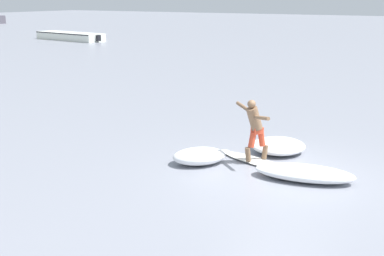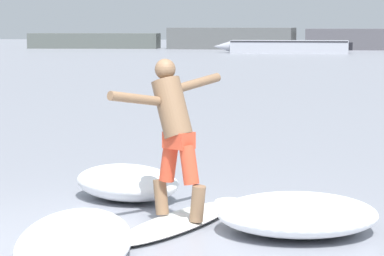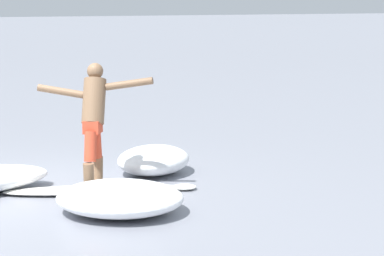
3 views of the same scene
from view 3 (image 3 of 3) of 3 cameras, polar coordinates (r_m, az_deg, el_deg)
The scene contains 5 objects.
ground_plane at distance 11.81m, azimuth -11.64°, elevation -3.81°, with size 200.00×200.00×0.00m, color gray.
surfboard at distance 11.46m, azimuth -5.98°, elevation -3.87°, with size 1.23×2.44×0.21m.
surfer at distance 11.36m, azimuth -6.18°, elevation 0.80°, with size 0.91×1.27×1.55m.
wave_foam_at_tail at distance 12.59m, azimuth -2.43°, elevation -2.01°, with size 1.67×1.61×0.38m.
wave_foam_at_nose at distance 10.34m, azimuth -4.55°, elevation -4.40°, with size 1.74×1.67×0.35m.
Camera 3 is at (11.15, -3.04, 2.42)m, focal length 85.00 mm.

